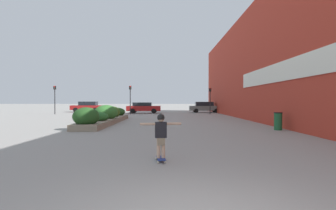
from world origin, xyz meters
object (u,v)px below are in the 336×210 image
car_center_left (274,107)px  car_rightmost (143,107)px  skateboarder (160,131)px  traffic_light_right (209,96)px  car_center_right (204,107)px  trash_bin (277,121)px  traffic_light_far_left (54,95)px  car_leftmost (87,107)px  skateboard (160,159)px  traffic_light_left (129,95)px

car_center_left → car_rightmost: 18.37m
skateboarder → car_center_left: bearing=55.2°
traffic_light_right → car_center_right: bearing=89.6°
car_rightmost → traffic_light_right: (8.72, -2.58, 1.49)m
trash_bin → car_rightmost: 22.94m
skateboarder → traffic_light_far_left: traffic_light_far_left is taller
skateboarder → traffic_light_right: (5.55, 26.00, 1.45)m
car_leftmost → car_rightmost: 9.53m
skateboard → car_rightmost: (-3.16, 28.59, 0.72)m
car_leftmost → car_rightmost: size_ratio=1.01×
traffic_light_left → traffic_light_far_left: 9.60m
car_leftmost → traffic_light_left: size_ratio=1.29×
car_center_right → traffic_light_far_left: (-19.77, -4.81, 1.64)m
skateboard → car_rightmost: car_rightmost is taller
car_center_left → traffic_light_right: traffic_light_right is taller
trash_bin → traffic_light_right: traffic_light_right is taller
car_center_left → traffic_light_far_left: traffic_light_far_left is taller
car_center_left → car_rightmost: size_ratio=0.95×
car_center_right → traffic_light_left: 11.40m
traffic_light_right → trash_bin: bearing=-86.9°
skateboard → trash_bin: (6.54, 7.80, 0.44)m
traffic_light_far_left → skateboarder: bearing=-61.4°
car_center_right → car_leftmost: bearing=-94.7°
trash_bin → traffic_light_far_left: 27.63m
skateboarder → car_center_right: 31.29m
car_leftmost → car_rightmost: (8.81, -3.65, -0.05)m
traffic_light_left → skateboard: bearing=-80.0°
trash_bin → traffic_light_far_left: size_ratio=0.28×
car_center_right → traffic_light_far_left: bearing=-76.3°
car_center_right → car_rightmost: (-8.75, -2.20, -0.01)m
car_center_left → car_center_right: bearing=-97.8°
trash_bin → traffic_light_far_left: bearing=138.8°
trash_bin → car_leftmost: size_ratio=0.22×
skateboarder → car_center_left: car_center_left is taller
car_center_right → traffic_light_far_left: 20.42m
trash_bin → car_center_left: (8.64, 21.67, 0.31)m
car_rightmost → traffic_light_far_left: (-11.02, -2.62, 1.65)m
skateboard → skateboarder: bearing=82.4°
skateboard → car_rightmost: size_ratio=0.14×
trash_bin → car_center_left: 23.33m
car_center_right → traffic_light_left: bearing=-64.4°
skateboarder → car_leftmost: 34.39m
car_leftmost → car_rightmost: car_leftmost is taller
skateboard → traffic_light_left: bearing=92.4°
car_center_right → skateboarder: bearing=-10.3°
traffic_light_left → car_rightmost: bearing=61.9°
car_leftmost → traffic_light_right: 18.65m
skateboarder → trash_bin: skateboarder is taller
trash_bin → traffic_light_left: traffic_light_left is taller
car_leftmost → car_center_right: (17.56, -1.45, -0.04)m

